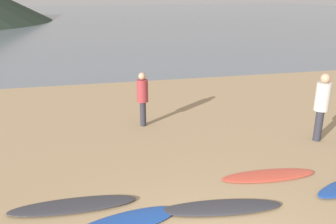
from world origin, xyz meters
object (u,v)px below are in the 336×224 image
person_0 (143,95)px  surfboard_0 (73,205)px  surfboard_1 (124,223)px  person_1 (322,102)px  surfboard_3 (269,175)px  surfboard_2 (221,207)px

person_0 → surfboard_0: bearing=11.5°
surfboard_1 → surfboard_0: bearing=127.7°
person_1 → surfboard_0: bearing=-78.3°
surfboard_0 → surfboard_3: bearing=4.5°
surfboard_3 → person_0: 4.30m
surfboard_1 → surfboard_3: surfboard_1 is taller
surfboard_2 → surfboard_3: 1.70m
surfboard_1 → person_0: 4.80m
surfboard_0 → surfboard_2: size_ratio=1.03×
surfboard_2 → surfboard_3: surfboard_2 is taller
person_0 → surfboard_1: bearing=24.8°
surfboard_0 → person_1: 6.57m
surfboard_0 → surfboard_2: 2.70m
surfboard_0 → person_1: bearing=16.7°
surfboard_1 → person_1: bearing=12.1°
surfboard_0 → person_0: bearing=64.6°
surfboard_2 → person_1: 4.48m
surfboard_2 → surfboard_0: bearing=172.7°
surfboard_3 → person_1: (2.21, 1.49, 1.04)m
surfboard_0 → surfboard_3: 4.06m
surfboard_0 → surfboard_3: surfboard_0 is taller
surfboard_1 → surfboard_2: (1.77, 0.03, 0.01)m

